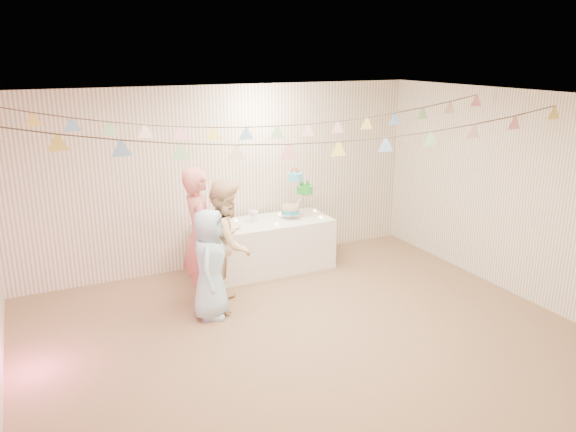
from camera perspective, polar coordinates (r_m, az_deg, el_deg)
name	(u,v)px	position (r m, az deg, el deg)	size (l,w,h in m)	color
floor	(303,336)	(6.38, 1.52, -12.04)	(6.00, 6.00, 0.00)	brown
ceiling	(305,98)	(5.63, 1.73, 11.92)	(6.00, 6.00, 0.00)	silver
back_wall	(224,177)	(8.10, -6.51, 3.91)	(6.00, 6.00, 0.00)	white
front_wall	(476,325)	(3.98, 18.60, -10.46)	(6.00, 6.00, 0.00)	white
right_wall	(514,194)	(7.68, 21.97, 2.11)	(5.00, 5.00, 0.00)	white
table	(264,246)	(8.04, -2.44, -3.05)	(1.93, 0.77, 0.72)	white
cake_stand	(297,192)	(8.10, 0.94, 2.45)	(0.60, 0.35, 0.67)	silver
cake_bottom	(290,211)	(8.04, 0.17, 0.52)	(0.31, 0.31, 0.15)	teal
cake_middle	(305,188)	(8.25, 1.78, 2.85)	(0.27, 0.27, 0.22)	green
cake_top_tier	(294,173)	(7.98, 0.66, 4.38)	(0.25, 0.25, 0.19)	#47BDE0
platter	(228,225)	(7.68, -6.08, -0.95)	(0.34, 0.34, 0.02)	white
posy	(253,214)	(7.89, -3.53, 0.18)	(0.15, 0.15, 0.18)	white
person_adult_a	(200,237)	(6.90, -8.92, -2.13)	(0.63, 0.42, 1.74)	#C56A67
person_adult_b	(227,244)	(6.86, -6.20, -2.80)	(0.77, 0.60, 1.59)	#DEB888
person_child	(210,264)	(6.62, -7.94, -4.83)	(0.65, 0.42, 1.32)	#A7CEED
bunting_back	(261,113)	(6.64, -2.72, 10.44)	(5.60, 1.10, 0.40)	pink
bunting_front	(314,129)	(5.48, 2.67, 8.85)	(5.60, 0.90, 0.36)	#72A5E5
tealight_0	(213,231)	(7.52, -7.62, -1.54)	(0.04, 0.04, 0.03)	#FFD88C
tealight_1	(236,220)	(7.96, -5.30, -0.46)	(0.04, 0.04, 0.03)	#FFD88C
tealight_2	(277,224)	(7.77, -1.15, -0.81)	(0.04, 0.04, 0.03)	#FFD88C
tealight_3	(280,214)	(8.25, -0.84, 0.23)	(0.04, 0.04, 0.03)	#FFD88C
tealight_4	(321,217)	(8.11, 3.36, -0.08)	(0.04, 0.04, 0.03)	#FFD88C
tealight_5	(315,211)	(8.43, 2.76, 0.56)	(0.04, 0.04, 0.03)	#FFD88C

